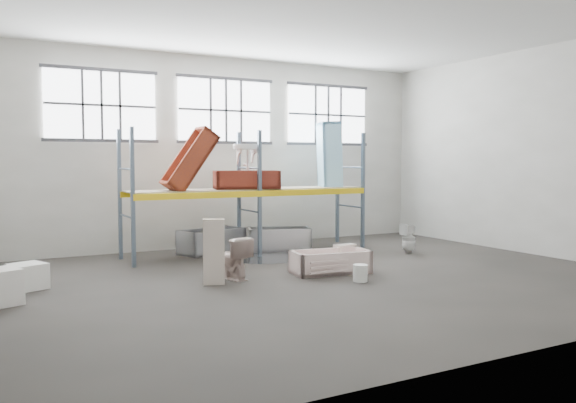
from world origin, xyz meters
TOP-DOWN VIEW (x-y plane):
  - floor at (0.00, 0.00)m, footprint 12.00×10.00m
  - ceiling at (0.00, 0.00)m, footprint 12.00×10.00m
  - wall_back at (0.00, 5.05)m, footprint 12.00×0.10m
  - wall_front at (0.00, -5.05)m, footprint 12.00×0.10m
  - wall_right at (6.05, 0.00)m, footprint 0.10×10.00m
  - window_left at (-3.20, 4.94)m, footprint 2.60×0.04m
  - window_mid at (0.00, 4.94)m, footprint 2.60×0.04m
  - window_right at (3.20, 4.94)m, footprint 2.60×0.04m
  - rack_upright_la at (-3.00, 2.90)m, footprint 0.08×0.08m
  - rack_upright_lb at (-3.00, 4.10)m, footprint 0.08×0.08m
  - rack_upright_ma at (0.00, 2.90)m, footprint 0.08×0.08m
  - rack_upright_mb at (0.00, 4.10)m, footprint 0.08×0.08m
  - rack_upright_ra at (3.00, 2.90)m, footprint 0.08×0.08m
  - rack_upright_rb at (3.00, 4.10)m, footprint 0.08×0.08m
  - rack_beam_front at (0.00, 2.90)m, footprint 6.00×0.10m
  - rack_beam_back at (0.00, 4.10)m, footprint 6.00×0.10m
  - shelf_deck at (0.00, 3.50)m, footprint 5.90×1.10m
  - wet_patch at (0.00, 2.70)m, footprint 1.80×1.80m
  - bathtub_beige at (0.34, 0.33)m, footprint 1.65×0.96m
  - cistern_spare at (0.93, 0.68)m, footprint 0.48×0.26m
  - sink_in_tub at (0.29, 0.50)m, footprint 0.49×0.49m
  - toilet_beige at (-1.64, 0.74)m, footprint 0.60×0.88m
  - cistern_tall at (-2.13, 0.47)m, footprint 0.46×0.38m
  - toilet_white at (3.43, 1.58)m, footprint 0.35×0.34m
  - steel_tub_left at (-0.80, 3.98)m, footprint 1.77×1.20m
  - steel_tub_right at (0.86, 3.53)m, footprint 1.73×1.24m
  - rust_tub_flat at (-0.12, 3.37)m, footprint 1.68×1.08m
  - rust_tub_tilted at (-1.56, 3.36)m, footprint 1.30×0.79m
  - sink_on_shelf at (-0.12, 3.31)m, footprint 0.76×0.62m
  - blue_tub_upright at (2.38, 3.56)m, footprint 0.81×0.98m
  - bucket at (0.39, -0.65)m, footprint 0.30×0.30m
  - carton_far at (-5.20, 1.66)m, footprint 0.72×0.72m

SIDE VIEW (x-z plane):
  - floor at x=0.00m, z-range -0.10..0.00m
  - wet_patch at x=0.00m, z-range 0.00..0.00m
  - sink_in_tub at x=0.29m, z-range 0.09..0.23m
  - bucket at x=0.39m, z-range 0.00..0.32m
  - carton_far at x=-5.20m, z-range 0.00..0.46m
  - bathtub_beige at x=0.34m, z-range 0.00..0.46m
  - cistern_spare at x=0.93m, z-range 0.06..0.50m
  - steel_tub_right at x=0.86m, z-range 0.00..0.58m
  - steel_tub_left at x=-0.80m, z-range 0.00..0.59m
  - toilet_white at x=3.43m, z-range 0.00..0.74m
  - toilet_beige at x=-1.64m, z-range 0.00..0.83m
  - cistern_tall at x=-2.13m, z-range 0.00..1.21m
  - rack_upright_la at x=-3.00m, z-range 0.00..3.00m
  - rack_upright_lb at x=-3.00m, z-range 0.00..3.00m
  - rack_upright_ma at x=0.00m, z-range 0.00..3.00m
  - rack_upright_mb at x=0.00m, z-range 0.00..3.00m
  - rack_upright_ra at x=3.00m, z-range 0.00..3.00m
  - rack_upright_rb at x=3.00m, z-range 0.00..3.00m
  - rack_beam_front at x=0.00m, z-range 1.43..1.57m
  - rack_beam_back at x=0.00m, z-range 1.43..1.57m
  - shelf_deck at x=0.00m, z-range 1.57..1.59m
  - rust_tub_flat at x=-0.12m, z-range 1.60..2.04m
  - sink_on_shelf at x=-0.12m, z-range 1.78..2.41m
  - rust_tub_tilted at x=-1.56m, z-range 1.52..3.07m
  - blue_tub_upright at x=2.38m, z-range 1.49..3.30m
  - wall_back at x=0.00m, z-range 0.00..5.00m
  - wall_front at x=0.00m, z-range 0.00..5.00m
  - wall_right at x=6.05m, z-range 0.00..5.00m
  - window_left at x=-3.20m, z-range 2.80..4.40m
  - window_mid at x=0.00m, z-range 2.80..4.40m
  - window_right at x=3.20m, z-range 2.80..4.40m
  - ceiling at x=0.00m, z-range 5.00..5.10m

